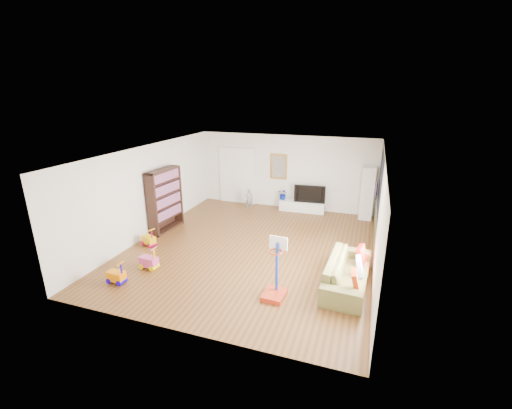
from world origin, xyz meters
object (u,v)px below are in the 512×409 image
(bookshelf, at_px, (165,200))
(sofa, at_px, (348,272))
(basketball_hoop, at_px, (275,269))
(media_console, at_px, (302,206))

(bookshelf, xyz_separation_m, sofa, (5.68, -1.54, -0.65))
(sofa, relative_size, basketball_hoop, 1.66)
(sofa, distance_m, basketball_hoop, 1.77)
(media_console, relative_size, bookshelf, 0.84)
(bookshelf, height_order, basketball_hoop, bookshelf)
(media_console, distance_m, bookshelf, 4.88)
(media_console, bearing_deg, bookshelf, -141.33)
(media_console, height_order, sofa, sofa)
(bookshelf, distance_m, sofa, 5.92)
(basketball_hoop, bearing_deg, bookshelf, 152.53)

